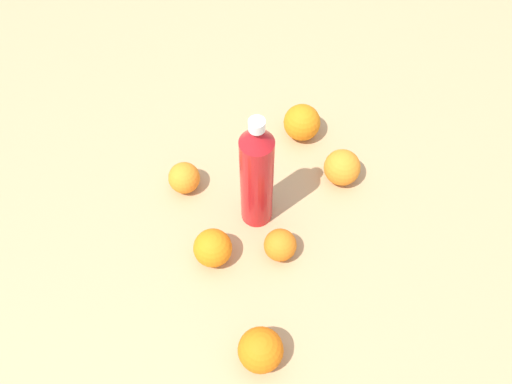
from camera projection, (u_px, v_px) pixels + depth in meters
name	position (u px, v px, depth m)	size (l,w,h in m)	color
ground_plane	(247.00, 218.00, 1.17)	(2.40, 2.40, 0.00)	tan
water_bottle	(256.00, 174.00, 1.06)	(0.06, 0.06, 0.30)	red
orange_0	(342.00, 167.00, 1.20)	(0.08, 0.08, 0.08)	orange
orange_1	(280.00, 245.00, 1.10)	(0.07, 0.07, 0.07)	orange
orange_2	(213.00, 248.00, 1.09)	(0.08, 0.08, 0.08)	orange
orange_3	(184.00, 178.00, 1.19)	(0.07, 0.07, 0.07)	orange
orange_4	(261.00, 350.00, 0.98)	(0.08, 0.08, 0.08)	orange
orange_5	(302.00, 122.00, 1.26)	(0.08, 0.08, 0.08)	orange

